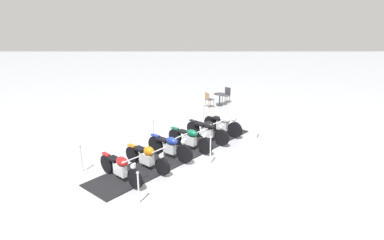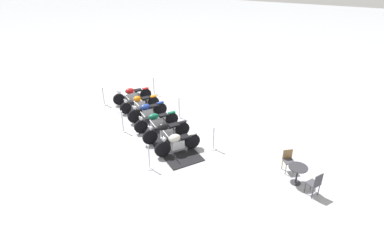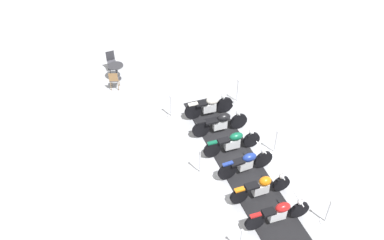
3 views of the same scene
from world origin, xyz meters
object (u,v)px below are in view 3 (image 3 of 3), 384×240
object	(u,v)px
motorcycle_forest	(233,142)
stanchion_right_mid	(275,145)
motorcycle_navy	(246,163)
cafe_table	(116,69)
stanchion_left_mid	(200,165)
motorcycle_copper	(262,187)
motorcycle_black	(221,122)
stanchion_right_front	(327,215)
cafe_chair_near_table	(111,60)
stanchion_left_rear	(171,109)
motorcycle_maroon	(279,213)
motorcycle_cream	(210,105)
cafe_chair_across_table	(114,79)
stanchion_right_rear	(237,94)

from	to	relation	value
motorcycle_forest	stanchion_right_mid	world-z (taller)	stanchion_right_mid
stanchion_right_mid	motorcycle_navy	bearing A→B (deg)	160.60
cafe_table	stanchion_left_mid	bearing A→B (deg)	-118.07
motorcycle_navy	stanchion_left_mid	world-z (taller)	stanchion_left_mid
motorcycle_copper	motorcycle_black	size ratio (longest dim) A/B	0.99
motorcycle_navy	stanchion_right_mid	size ratio (longest dim) A/B	1.59
motorcycle_navy	stanchion_right_front	size ratio (longest dim) A/B	1.71
stanchion_right_front	stanchion_right_mid	world-z (taller)	stanchion_right_mid
cafe_chair_near_table	stanchion_left_rear	bearing A→B (deg)	16.70
motorcycle_maroon	motorcycle_navy	size ratio (longest dim) A/B	0.95
motorcycle_cream	motorcycle_navy	bearing A→B (deg)	-87.91
cafe_chair_across_table	motorcycle_navy	bearing A→B (deg)	-135.29
motorcycle_forest	motorcycle_cream	bearing A→B (deg)	90.44
cafe_table	motorcycle_maroon	bearing A→B (deg)	-113.10
motorcycle_copper	motorcycle_maroon	bearing A→B (deg)	-89.62
stanchion_left_mid	stanchion_left_rear	distance (m)	3.41
motorcycle_copper	stanchion_right_front	distance (m)	2.24
motorcycle_maroon	cafe_chair_across_table	distance (m)	9.69
stanchion_right_rear	cafe_chair_across_table	bearing A→B (deg)	109.82
motorcycle_cream	cafe_table	bearing A→B (deg)	129.71
stanchion_left_rear	cafe_chair_across_table	bearing A→B (deg)	82.60
motorcycle_maroon	motorcycle_forest	distance (m)	3.50
stanchion_left_rear	cafe_chair_across_table	world-z (taller)	stanchion_left_rear
motorcycle_maroon	motorcycle_copper	world-z (taller)	motorcycle_maroon
motorcycle_cream	cafe_table	xyz separation A→B (m)	(0.27, 5.08, 0.03)
motorcycle_cream	stanchion_right_mid	distance (m)	3.28
stanchion_right_front	stanchion_right_rear	world-z (taller)	stanchion_right_rear
motorcycle_forest	motorcycle_black	xyz separation A→B (m)	(0.76, 0.88, 0.05)
motorcycle_forest	stanchion_right_front	distance (m)	4.27
cafe_chair_across_table	stanchion_right_rear	bearing A→B (deg)	-101.30
stanchion_right_front	cafe_chair_across_table	xyz separation A→B (m)	(2.55, 10.43, 0.23)
motorcycle_copper	stanchion_left_rear	xyz separation A→B (m)	(2.18, 4.93, -0.10)
stanchion_left_rear	cafe_chair_near_table	xyz separation A→B (m)	(1.63, 4.34, 0.19)
stanchion_left_rear	stanchion_left_mid	bearing A→B (deg)	-130.63
motorcycle_copper	motorcycle_navy	world-z (taller)	motorcycle_navy
stanchion_left_rear	motorcycle_maroon	bearing A→B (deg)	-116.72
motorcycle_black	stanchion_right_front	bearing A→B (deg)	-72.12
motorcycle_navy	cafe_chair_across_table	distance (m)	7.54
motorcycle_navy	stanchion_left_rear	xyz separation A→B (m)	(1.42, 4.04, -0.15)
motorcycle_maroon	stanchion_left_mid	xyz separation A→B (m)	(0.71, 3.23, -0.11)
motorcycle_navy	stanchion_right_mid	bearing A→B (deg)	18.01
motorcycle_black	stanchion_left_mid	world-z (taller)	stanchion_left_mid
motorcycle_maroon	stanchion_right_front	world-z (taller)	stanchion_right_front
motorcycle_copper	stanchion_left_mid	xyz separation A→B (m)	(-0.04, 2.34, -0.08)
stanchion_left_rear	cafe_table	bearing A→B (deg)	73.02
motorcycle_forest	cafe_chair_across_table	size ratio (longest dim) A/B	1.97
motorcycle_cream	stanchion_left_rear	distance (m)	1.64
motorcycle_forest	motorcycle_cream	size ratio (longest dim) A/B	1.10
stanchion_right_mid	cafe_chair_near_table	size ratio (longest dim) A/B	1.15
stanchion_right_front	motorcycle_maroon	bearing A→B (deg)	120.90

